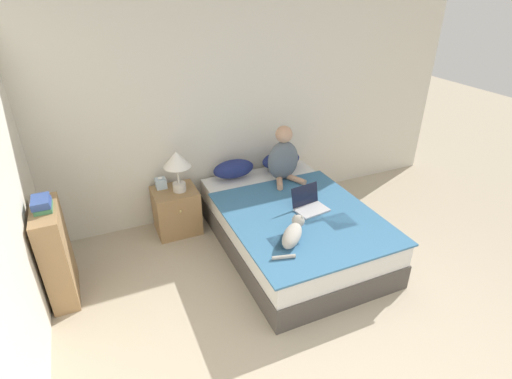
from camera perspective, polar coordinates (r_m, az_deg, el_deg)
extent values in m
cube|color=beige|center=(4.89, -1.58, 11.33)|extent=(5.80, 0.05, 2.55)
cube|color=#4C4742|center=(4.50, 5.04, -6.68)|extent=(1.43, 2.14, 0.27)
cube|color=silver|center=(4.36, 5.18, -3.99)|extent=(1.41, 2.11, 0.23)
cube|color=teal|center=(4.14, 6.67, -3.95)|extent=(1.48, 1.71, 0.02)
cube|color=#3D4784|center=(4.15, 7.54, -3.77)|extent=(0.24, 0.29, 0.01)
cube|color=#3D4784|center=(3.75, 3.84, -7.48)|extent=(0.24, 0.22, 0.01)
cube|color=#3D4784|center=(4.12, 11.84, -4.50)|extent=(0.28, 0.26, 0.01)
ellipsoid|color=navy|center=(4.85, -3.22, 2.96)|extent=(0.51, 0.25, 0.22)
ellipsoid|color=navy|center=(5.09, 3.59, 4.23)|extent=(0.51, 0.25, 0.22)
ellipsoid|color=slate|center=(4.75, 3.88, 4.14)|extent=(0.39, 0.21, 0.48)
sphere|color=tan|center=(4.63, 4.01, 7.89)|extent=(0.20, 0.20, 0.20)
cylinder|color=tan|center=(4.69, 3.40, 1.00)|extent=(0.18, 0.28, 0.07)
cylinder|color=tan|center=(4.78, 5.68, 1.47)|extent=(0.18, 0.28, 0.07)
ellipsoid|color=#A8A399|center=(3.70, 5.17, -6.57)|extent=(0.38, 0.38, 0.16)
sphere|color=#A8A399|center=(3.85, 6.04, -4.52)|extent=(0.12, 0.12, 0.12)
cone|color=#A8A399|center=(3.84, 5.58, -3.84)|extent=(0.06, 0.06, 0.06)
cone|color=#A8A399|center=(3.82, 6.58, -4.03)|extent=(0.06, 0.06, 0.06)
cylinder|color=#A8A399|center=(3.54, 4.00, -9.60)|extent=(0.21, 0.08, 0.03)
cube|color=#B7B7BC|center=(4.24, 8.00, -2.91)|extent=(0.36, 0.26, 0.02)
cube|color=black|center=(4.27, 6.99, -0.78)|extent=(0.34, 0.10, 0.22)
cube|color=#937047|center=(4.78, -11.30, -2.97)|extent=(0.50, 0.44, 0.54)
sphere|color=tan|center=(4.52, -10.74, -3.09)|extent=(0.03, 0.03, 0.03)
cylinder|color=beige|center=(4.60, -10.88, 0.37)|extent=(0.15, 0.15, 0.10)
cylinder|color=beige|center=(4.54, -11.06, 2.07)|extent=(0.02, 0.02, 0.21)
cone|color=white|center=(4.46, -11.29, 4.29)|extent=(0.31, 0.31, 0.18)
cube|color=silver|center=(4.71, -13.44, 0.85)|extent=(0.12, 0.12, 0.11)
ellipsoid|color=white|center=(4.68, -13.53, 1.61)|extent=(0.06, 0.04, 0.03)
cube|color=#99754C|center=(4.10, -26.67, -8.19)|extent=(0.22, 0.60, 0.94)
cube|color=#3D7A51|center=(3.86, -28.11, -2.25)|extent=(0.14, 0.22, 0.04)
cube|color=#334C8E|center=(3.83, -28.32, -1.79)|extent=(0.15, 0.19, 0.04)
cube|color=#334C8E|center=(3.82, -28.50, -1.32)|extent=(0.14, 0.22, 0.03)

